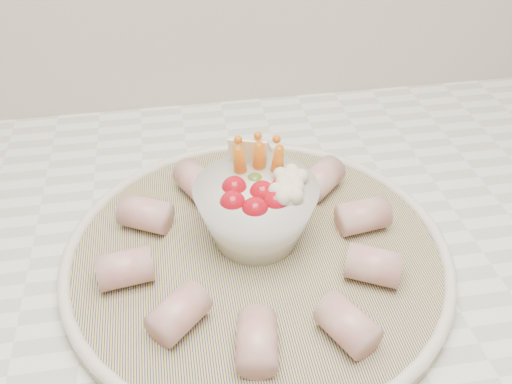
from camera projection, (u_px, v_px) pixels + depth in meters
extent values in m
cube|color=white|center=(147.00, 271.00, 0.59)|extent=(2.04, 0.62, 0.04)
cylinder|color=navy|center=(257.00, 257.00, 0.56)|extent=(0.38, 0.38, 0.01)
torus|color=silver|center=(257.00, 252.00, 0.56)|extent=(0.38, 0.38, 0.01)
sphere|color=#AC0B19|center=(233.00, 204.00, 0.52)|extent=(0.02, 0.02, 0.02)
sphere|color=#AC0B19|center=(255.00, 210.00, 0.52)|extent=(0.02, 0.02, 0.02)
sphere|color=#AC0B19|center=(276.00, 203.00, 0.52)|extent=(0.02, 0.02, 0.02)
sphere|color=#AC0B19|center=(234.00, 189.00, 0.54)|extent=(0.02, 0.02, 0.02)
sphere|color=#AC0B19|center=(262.00, 193.00, 0.53)|extent=(0.02, 0.02, 0.02)
sphere|color=#AC0B19|center=(282.00, 191.00, 0.54)|extent=(0.02, 0.02, 0.02)
sphere|color=#4A6C24|center=(255.00, 182.00, 0.55)|extent=(0.02, 0.02, 0.02)
cone|color=#D16413|center=(240.00, 167.00, 0.55)|extent=(0.03, 0.03, 0.06)
cone|color=#D16413|center=(259.00, 163.00, 0.56)|extent=(0.02, 0.03, 0.06)
cone|color=#D16413|center=(277.00, 166.00, 0.55)|extent=(0.02, 0.03, 0.06)
sphere|color=#F0E7CF|center=(290.00, 184.00, 0.54)|extent=(0.03, 0.03, 0.03)
sphere|color=#F0E7CF|center=(287.00, 198.00, 0.53)|extent=(0.03, 0.03, 0.03)
cube|color=#FCF7C4|center=(248.00, 156.00, 0.57)|extent=(0.04, 0.02, 0.04)
cylinder|color=#B35258|center=(363.00, 216.00, 0.58)|extent=(0.05, 0.04, 0.03)
cylinder|color=#B35258|center=(321.00, 179.00, 0.62)|extent=(0.06, 0.06, 0.03)
cylinder|color=#B35258|center=(257.00, 163.00, 0.65)|extent=(0.04, 0.05, 0.03)
cylinder|color=#B35258|center=(197.00, 182.00, 0.62)|extent=(0.05, 0.06, 0.03)
cylinder|color=#B35258|center=(145.00, 214.00, 0.58)|extent=(0.06, 0.05, 0.03)
cylinder|color=#B35258|center=(125.00, 268.00, 0.52)|extent=(0.05, 0.04, 0.03)
cylinder|color=#B35258|center=(178.00, 313.00, 0.48)|extent=(0.06, 0.06, 0.03)
cylinder|color=#B35258|center=(257.00, 342.00, 0.45)|extent=(0.04, 0.05, 0.03)
cylinder|color=#B35258|center=(348.00, 325.00, 0.47)|extent=(0.05, 0.06, 0.03)
cylinder|color=#B35258|center=(374.00, 265.00, 0.52)|extent=(0.06, 0.05, 0.03)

